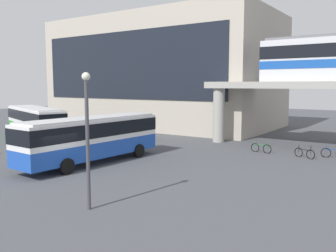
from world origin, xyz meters
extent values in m
plane|color=#47494F|center=(0.00, 10.00, 0.00)|extent=(120.00, 120.00, 0.00)
cube|color=#B2A899|center=(-10.67, 26.67, 7.03)|extent=(29.32, 15.82, 14.07)
cube|color=black|center=(-10.67, 18.71, 7.74)|extent=(26.39, 0.10, 7.88)
cylinder|color=#9E9B93|center=(2.37, 17.09, 2.57)|extent=(1.10, 1.10, 5.14)
cylinder|color=#9E9B93|center=(2.37, 21.31, 2.57)|extent=(1.10, 1.10, 5.14)
cube|color=#1E4CB2|center=(-0.72, 3.56, 1.05)|extent=(3.03, 11.11, 1.10)
cube|color=silver|center=(-0.72, 3.56, 2.35)|extent=(3.03, 11.11, 1.50)
cube|color=black|center=(-0.72, 3.56, 2.43)|extent=(3.08, 11.15, 0.96)
cube|color=silver|center=(-0.72, 3.56, 3.16)|extent=(2.88, 10.55, 0.12)
cylinder|color=black|center=(-1.79, 7.14, 0.50)|extent=(0.33, 1.01, 1.00)
cylinder|color=black|center=(0.70, 7.01, 0.50)|extent=(0.33, 1.01, 1.00)
cylinder|color=black|center=(-2.11, 0.54, 0.50)|extent=(0.33, 1.01, 1.00)
cylinder|color=black|center=(0.38, 0.42, 0.50)|extent=(0.33, 1.01, 1.00)
cube|color=#268C33|center=(-13.57, 8.22, 1.05)|extent=(11.21, 5.97, 1.10)
cube|color=white|center=(-13.57, 8.22, 2.35)|extent=(11.21, 5.97, 1.50)
cube|color=black|center=(-13.57, 8.22, 2.43)|extent=(11.26, 6.02, 0.96)
cube|color=silver|center=(-13.57, 8.22, 3.16)|extent=(10.65, 5.67, 0.12)
cylinder|color=black|center=(-17.31, 8.20, 0.50)|extent=(1.04, 0.59, 1.00)
cylinder|color=black|center=(-16.49, 10.56, 0.50)|extent=(1.04, 0.59, 1.00)
cylinder|color=black|center=(-11.07, 6.03, 0.50)|extent=(1.04, 0.59, 1.00)
cylinder|color=black|center=(-10.25, 8.39, 0.50)|extent=(1.04, 0.59, 1.00)
torus|color=black|center=(12.42, 14.97, 0.34)|extent=(0.74, 0.20, 0.74)
cylinder|color=#1E3FA5|center=(12.94, 15.07, 0.62)|extent=(1.04, 0.25, 0.05)
cylinder|color=#1E3FA5|center=(12.42, 14.97, 0.64)|extent=(0.04, 0.04, 0.55)
torus|color=black|center=(11.63, 13.59, 0.34)|extent=(0.70, 0.35, 0.74)
torus|color=black|center=(10.66, 14.00, 0.34)|extent=(0.70, 0.35, 0.74)
cylinder|color=black|center=(11.15, 13.80, 0.62)|extent=(0.99, 0.46, 0.05)
cylinder|color=black|center=(10.66, 14.00, 0.64)|extent=(0.04, 0.04, 0.55)
cylinder|color=black|center=(11.63, 13.59, 0.69)|extent=(0.04, 0.04, 0.65)
torus|color=black|center=(8.21, 14.00, 0.34)|extent=(0.74, 0.15, 0.74)
torus|color=black|center=(7.17, 14.12, 0.34)|extent=(0.74, 0.15, 0.74)
cylinder|color=#1E7F33|center=(7.69, 14.06, 0.62)|extent=(1.05, 0.17, 0.05)
cylinder|color=#1E7F33|center=(7.17, 14.12, 0.64)|extent=(0.04, 0.04, 0.55)
cylinder|color=#1E7F33|center=(8.21, 14.00, 0.69)|extent=(0.04, 0.04, 0.65)
cylinder|color=#3F3F44|center=(6.15, -3.21, 2.83)|extent=(0.16, 0.16, 5.66)
sphere|color=silver|center=(6.15, -3.21, 5.81)|extent=(0.36, 0.36, 0.36)
camera|label=1|loc=(17.68, -13.95, 5.46)|focal=38.59mm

